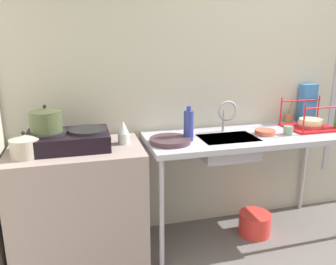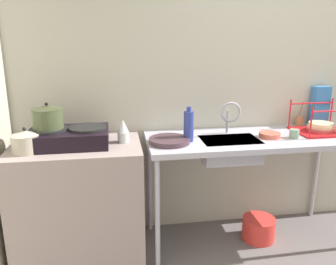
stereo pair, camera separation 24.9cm
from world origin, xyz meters
name	(u,v)px [view 2 (the right image)]	position (x,y,z in m)	size (l,w,h in m)	color
wall_back	(298,84)	(0.00, 1.62, 1.22)	(5.50, 0.10, 2.44)	#B5B2A1
counter_concrete	(80,201)	(-1.85, 1.27, 0.44)	(0.91, 0.61, 0.88)	gray
counter_sink	(250,145)	(-0.55, 1.27, 0.81)	(1.60, 0.61, 0.88)	#A5A3B1
stove	(69,137)	(-1.89, 1.27, 0.94)	(0.55, 0.37, 0.13)	black
pot_on_left_burner	(48,117)	(-2.02, 1.27, 1.09)	(0.21, 0.21, 0.18)	#424C2F
pot_beside_stove	(26,142)	(-2.15, 1.15, 0.95)	(0.18, 0.18, 0.17)	#A59D8A
percolator	(123,131)	(-1.51, 1.28, 0.96)	(0.08, 0.08, 0.17)	silver
sink_basin	(229,150)	(-0.73, 1.22, 0.80)	(0.43, 0.29, 0.16)	#A5A3B1
faucet	(230,113)	(-0.70, 1.34, 1.05)	(0.16, 0.09, 0.26)	#A5A3B1
frying_pan	(169,141)	(-1.19, 1.21, 0.90)	(0.30, 0.30, 0.04)	#3F2B33
dish_rack	(320,128)	(0.05, 1.30, 0.92)	(0.39, 0.33, 0.24)	red
cup_by_rack	(294,134)	(-0.24, 1.19, 0.91)	(0.07, 0.07, 0.07)	gray
small_bowl_on_drainboard	(270,135)	(-0.41, 1.23, 0.90)	(0.16, 0.16, 0.04)	#C25946
bottle_by_sink	(189,126)	(-1.04, 1.23, 0.99)	(0.07, 0.07, 0.26)	navy
cereal_box	(320,106)	(0.16, 1.51, 1.05)	(0.14, 0.08, 0.34)	#326EB4
utensil_jar	(299,121)	(-0.01, 1.52, 0.92)	(0.07, 0.07, 0.21)	#A2714B
bucket_on_floor	(259,228)	(-0.44, 1.24, 0.09)	(0.27, 0.27, 0.19)	red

